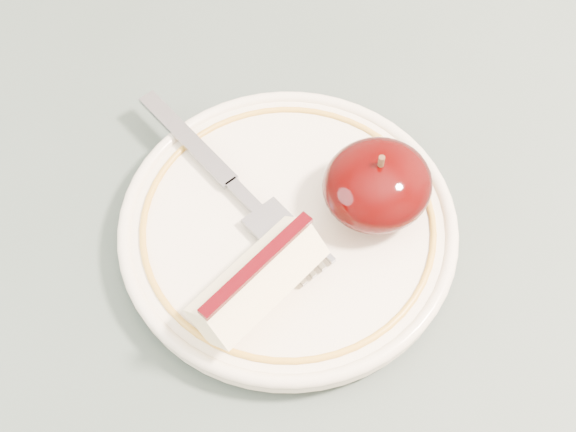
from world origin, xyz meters
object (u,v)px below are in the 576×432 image
table (293,286)px  apple_half (377,185)px  fork (232,184)px  plate (288,227)px

table → apple_half: size_ratio=12.75×
table → fork: (-0.02, 0.04, 0.11)m
apple_half → fork: size_ratio=0.38×
apple_half → fork: 0.09m
apple_half → fork: bearing=140.0°
fork → plate: bearing=-167.7°
table → apple_half: apple_half is taller
plate → fork: bearing=110.2°
plate → apple_half: bearing=-17.1°
plate → apple_half: 0.06m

